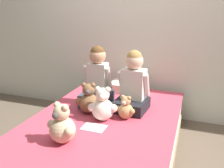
{
  "coord_description": "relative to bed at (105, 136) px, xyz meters",
  "views": [
    {
      "loc": [
        0.77,
        -1.96,
        1.43
      ],
      "look_at": [
        0.0,
        0.21,
        0.7
      ],
      "focal_mm": 38.0,
      "sensor_mm": 36.0,
      "label": 1
    }
  ],
  "objects": [
    {
      "name": "teddy_bear_held_by_left_child",
      "position": [
        -0.19,
        0.06,
        0.34
      ],
      "size": [
        0.26,
        0.2,
        0.32
      ],
      "rotation": [
        0.0,
        0.0,
        0.25
      ],
      "color": "brown",
      "rests_on": "bed"
    },
    {
      "name": "bed",
      "position": [
        0.0,
        0.0,
        0.0
      ],
      "size": [
        1.38,
        2.01,
        0.42
      ],
      "color": "#997F60",
      "rests_on": "ground_plane"
    },
    {
      "name": "teddy_bear_at_foot_of_bed",
      "position": [
        -0.15,
        -0.53,
        0.35
      ],
      "size": [
        0.27,
        0.21,
        0.33
      ],
      "rotation": [
        0.0,
        0.0,
        -0.32
      ],
      "color": "#D1B78E",
      "rests_on": "bed"
    },
    {
      "name": "teddy_bear_between_children",
      "position": [
        0.0,
        -0.05,
        0.35
      ],
      "size": [
        0.27,
        0.21,
        0.33
      ],
      "rotation": [
        0.0,
        0.0,
        0.23
      ],
      "color": "silver",
      "rests_on": "bed"
    },
    {
      "name": "teddy_bear_held_by_right_child",
      "position": [
        0.2,
        0.05,
        0.31
      ],
      "size": [
        0.2,
        0.15,
        0.24
      ],
      "rotation": [
        0.0,
        0.0,
        -0.16
      ],
      "color": "tan",
      "rests_on": "bed"
    },
    {
      "name": "sign_card",
      "position": [
        -0.02,
        -0.23,
        0.21
      ],
      "size": [
        0.21,
        0.15,
        0.0
      ],
      "color": "white",
      "rests_on": "bed"
    },
    {
      "name": "pillow_at_headboard",
      "position": [
        0.0,
        0.83,
        0.27
      ],
      "size": [
        0.45,
        0.3,
        0.11
      ],
      "color": "beige",
      "rests_on": "bed"
    },
    {
      "name": "child_on_left",
      "position": [
        -0.2,
        0.29,
        0.48
      ],
      "size": [
        0.31,
        0.32,
        0.65
      ],
      "rotation": [
        0.0,
        0.0,
        0.02
      ],
      "color": "#384251",
      "rests_on": "bed"
    },
    {
      "name": "ground_plane",
      "position": [
        0.0,
        0.0,
        -0.21
      ],
      "size": [
        14.0,
        14.0,
        0.0
      ],
      "primitive_type": "plane",
      "color": "brown"
    },
    {
      "name": "wall_behind_bed",
      "position": [
        0.0,
        1.14,
        1.04
      ],
      "size": [
        8.0,
        0.06,
        2.5
      ],
      "color": "silver",
      "rests_on": "ground_plane"
    },
    {
      "name": "child_on_right",
      "position": [
        0.2,
        0.29,
        0.48
      ],
      "size": [
        0.35,
        0.37,
        0.62
      ],
      "rotation": [
        0.0,
        0.0,
        -0.09
      ],
      "color": "black",
      "rests_on": "bed"
    }
  ]
}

